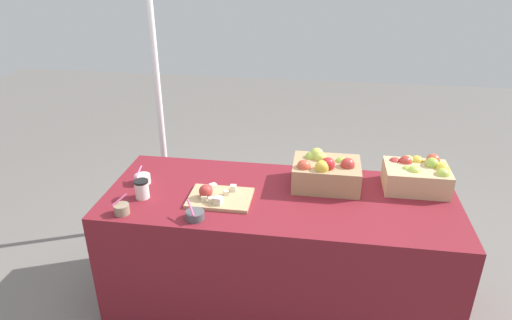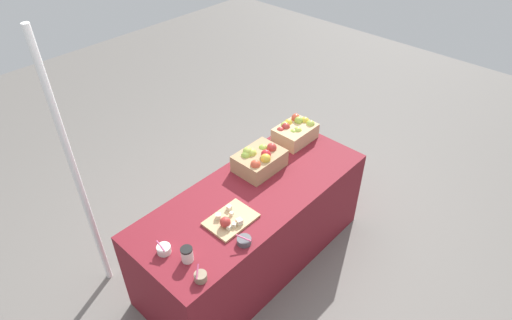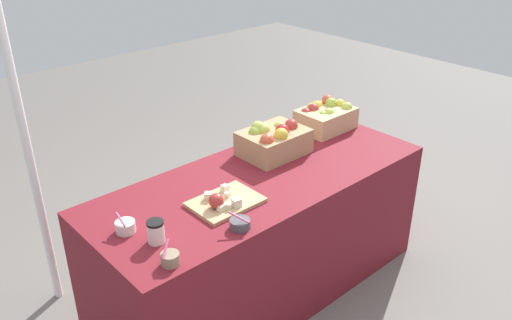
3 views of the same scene
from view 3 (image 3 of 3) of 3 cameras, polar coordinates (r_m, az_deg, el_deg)
The scene contains 10 objects.
ground_plane at distance 3.23m, azimuth 0.46°, elevation -13.37°, with size 10.00×10.00×0.00m, color slate.
table at distance 3.00m, azimuth 0.49°, elevation -7.97°, with size 1.90×0.76×0.74m, color maroon.
apple_crate_left at distance 3.38m, azimuth 7.47°, elevation 4.71°, with size 0.34×0.25×0.18m.
apple_crate_middle at distance 3.01m, azimuth 1.89°, elevation 2.15°, with size 0.37×0.28×0.20m.
cutting_board_front at distance 2.55m, azimuth -3.49°, elevation -4.48°, with size 0.33×0.24×0.09m.
sample_bowl_near at distance 2.43m, azimuth -13.85°, elevation -6.95°, with size 0.09×0.09×0.09m.
sample_bowl_mid at distance 2.20m, azimuth -9.20°, elevation -10.41°, with size 0.08×0.08×0.10m.
sample_bowl_far at distance 2.39m, azimuth -1.73°, elevation -6.85°, with size 0.09×0.10×0.09m.
coffee_cup at distance 2.32m, azimuth -10.71°, elevation -7.57°, with size 0.08×0.08×0.10m.
tent_pole at distance 2.85m, azimuth -23.66°, elevation 2.80°, with size 0.04×0.04×2.07m, color white.
Camera 3 is at (-1.67, -1.81, 2.09)m, focal length 37.26 mm.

